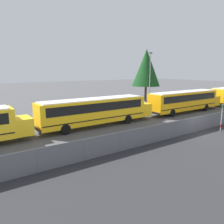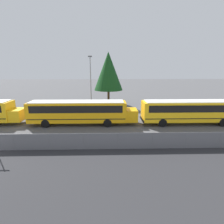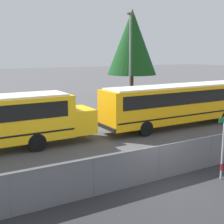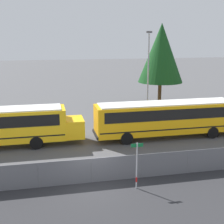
% 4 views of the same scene
% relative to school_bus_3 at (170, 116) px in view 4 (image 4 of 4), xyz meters
% --- Properties ---
extents(ground_plane, '(200.00, 200.00, 0.00)m').
position_rel_school_bus_3_xyz_m(ground_plane, '(-7.87, -7.18, -1.84)').
color(ground_plane, '#4C4C4F').
extents(fence, '(98.84, 0.07, 1.54)m').
position_rel_school_bus_3_xyz_m(fence, '(-7.87, -7.19, -1.06)').
color(fence, '#9EA0A5').
rests_on(fence, ground_plane).
extents(school_bus_3, '(13.83, 2.49, 3.08)m').
position_rel_school_bus_3_xyz_m(school_bus_3, '(0.00, 0.00, 0.00)').
color(school_bus_3, orange).
rests_on(school_bus_3, ground_plane).
extents(street_sign, '(0.70, 0.09, 2.77)m').
position_rel_school_bus_3_xyz_m(street_sign, '(-5.46, -8.46, -0.37)').
color(street_sign, '#B7B7BC').
rests_on(street_sign, ground_plane).
extents(light_pole, '(0.60, 0.24, 9.04)m').
position_rel_school_bus_3_xyz_m(light_pole, '(0.71, 8.15, 3.07)').
color(light_pole, gray).
rests_on(light_pole, ground_plane).
extents(tree_0, '(5.49, 5.49, 10.09)m').
position_rel_school_bus_3_xyz_m(tree_0, '(3.72, 12.32, 4.66)').
color(tree_0, '#51381E').
rests_on(tree_0, ground_plane).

